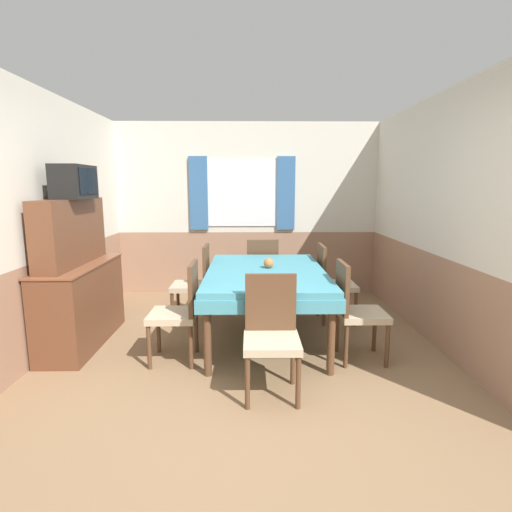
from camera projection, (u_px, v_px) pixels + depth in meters
name	position (u px, v px, depth m)	size (l,w,h in m)	color
ground_plane	(244.00, 431.00, 2.74)	(16.00, 16.00, 0.00)	#846647
wall_back	(247.00, 209.00, 6.13)	(4.35, 0.09, 2.60)	silver
wall_left	(60.00, 220.00, 4.28)	(0.05, 4.05, 2.60)	silver
wall_right	(430.00, 219.00, 4.34)	(0.05, 4.05, 2.60)	silver
dining_table	(266.00, 279.00, 4.30)	(1.28, 1.94, 0.77)	teal
chair_right_far	(331.00, 280.00, 4.88)	(0.44, 0.44, 0.96)	brown
chair_head_near	(271.00, 331.00, 3.18)	(0.44, 0.44, 0.96)	brown
chair_left_far	(196.00, 281.00, 4.86)	(0.44, 0.44, 0.96)	brown
chair_left_near	(180.00, 309.00, 3.77)	(0.44, 0.44, 0.96)	brown
chair_right_near	(355.00, 308.00, 3.79)	(0.44, 0.44, 0.96)	brown
chair_head_window	(262.00, 270.00, 5.47)	(0.44, 0.44, 0.96)	brown
sideboard	(79.00, 284.00, 4.17)	(0.46, 1.37, 1.53)	brown
tv	(74.00, 182.00, 3.98)	(0.29, 0.53, 0.34)	black
vase	(269.00, 263.00, 4.36)	(0.11, 0.11, 0.11)	#B26B38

